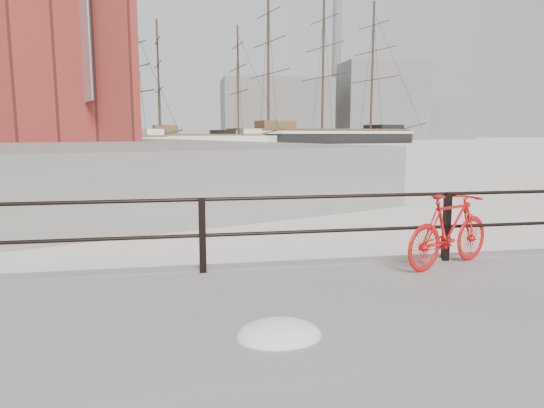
{
  "coord_description": "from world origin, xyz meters",
  "views": [
    {
      "loc": [
        -7.19,
        -6.48,
        2.19
      ],
      "look_at": [
        -5.77,
        1.5,
        1.0
      ],
      "focal_mm": 32.0,
      "sensor_mm": 36.0,
      "label": 1
    }
  ],
  "objects_px": {
    "schooner_mid": "(201,145)",
    "schooner_left": "(102,149)",
    "bicycle": "(449,230)",
    "barque_black": "(322,144)"
  },
  "relations": [
    {
      "from": "schooner_mid",
      "to": "schooner_left",
      "type": "relative_size",
      "value": 1.24
    },
    {
      "from": "schooner_mid",
      "to": "schooner_left",
      "type": "height_order",
      "value": "schooner_mid"
    },
    {
      "from": "schooner_mid",
      "to": "schooner_left",
      "type": "xyz_separation_m",
      "value": [
        -14.2,
        -15.01,
        0.0
      ]
    },
    {
      "from": "bicycle",
      "to": "schooner_left",
      "type": "height_order",
      "value": "schooner_left"
    },
    {
      "from": "bicycle",
      "to": "barque_black",
      "type": "bearing_deg",
      "value": 50.79
    },
    {
      "from": "schooner_left",
      "to": "bicycle",
      "type": "bearing_deg",
      "value": -104.72
    },
    {
      "from": "bicycle",
      "to": "schooner_left",
      "type": "relative_size",
      "value": 0.07
    },
    {
      "from": "bicycle",
      "to": "barque_black",
      "type": "relative_size",
      "value": 0.03
    },
    {
      "from": "bicycle",
      "to": "schooner_left",
      "type": "bearing_deg",
      "value": 78.61
    },
    {
      "from": "barque_black",
      "to": "schooner_left",
      "type": "height_order",
      "value": "barque_black"
    }
  ]
}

